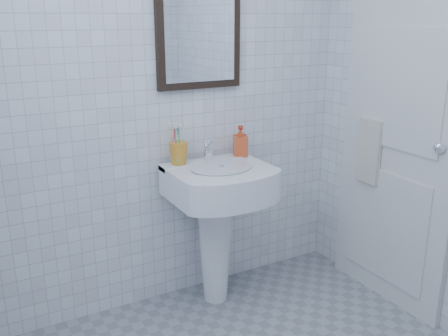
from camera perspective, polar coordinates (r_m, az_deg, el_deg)
wall_back at (r=2.77m, az=-6.18°, el=9.05°), size 2.20×0.02×2.50m
washbasin at (r=2.83m, az=-0.81°, el=-4.94°), size 0.55×0.40×0.85m
faucet at (r=2.81m, az=-1.82°, el=1.81°), size 0.05×0.11×0.13m
toothbrush_cup at (r=2.76m, az=-5.20°, el=1.69°), size 0.14×0.14×0.12m
soap_dispenser at (r=2.92m, az=1.88°, el=3.14°), size 0.10×0.10×0.17m
wall_mirror at (r=2.80m, az=-2.87°, el=15.37°), size 0.50×0.04×0.62m
bathroom_door at (r=2.93m, az=19.28°, el=3.64°), size 0.04×0.80×2.00m
towel_ring at (r=3.01m, az=16.81°, el=5.19°), size 0.01×0.18×0.18m
hand_towel at (r=3.04m, az=16.26°, el=1.84°), size 0.03×0.16×0.38m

